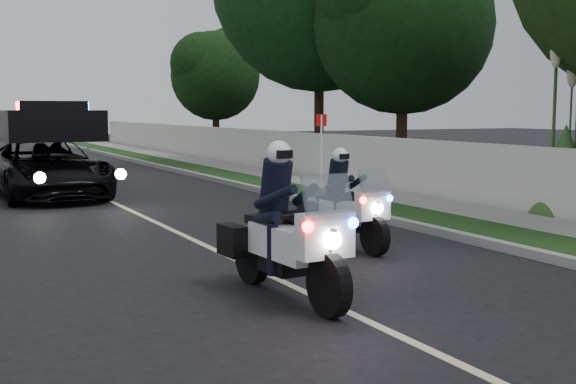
{
  "coord_description": "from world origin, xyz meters",
  "views": [
    {
      "loc": [
        -4.23,
        -7.86,
        2.26
      ],
      "look_at": [
        0.83,
        2.21,
        1.0
      ],
      "focal_mm": 46.36,
      "sensor_mm": 36.0,
      "label": 1
    }
  ],
  "objects": [
    {
      "name": "ground",
      "position": [
        0.0,
        0.0,
        0.0
      ],
      "size": [
        120.0,
        120.0,
        0.0
      ],
      "primitive_type": "plane",
      "color": "black",
      "rests_on": "ground"
    },
    {
      "name": "curb_right",
      "position": [
        4.1,
        10.0,
        0.07
      ],
      "size": [
        0.2,
        60.0,
        0.15
      ],
      "primitive_type": "cube",
      "color": "gray",
      "rests_on": "ground"
    },
    {
      "name": "grass_verge",
      "position": [
        4.8,
        10.0,
        0.08
      ],
      "size": [
        1.2,
        60.0,
        0.16
      ],
      "primitive_type": "cube",
      "color": "#193814",
      "rests_on": "ground"
    },
    {
      "name": "sidewalk_right",
      "position": [
        6.1,
        10.0,
        0.08
      ],
      "size": [
        1.4,
        60.0,
        0.16
      ],
      "primitive_type": "cube",
      "color": "gray",
      "rests_on": "ground"
    },
    {
      "name": "property_wall",
      "position": [
        7.1,
        10.0,
        0.75
      ],
      "size": [
        0.22,
        60.0,
        1.5
      ],
      "primitive_type": "cube",
      "color": "beige",
      "rests_on": "ground"
    },
    {
      "name": "lane_marking",
      "position": [
        0.0,
        10.0,
        0.0
      ],
      "size": [
        0.12,
        50.0,
        0.01
      ],
      "primitive_type": "cube",
      "color": "#BFB78C",
      "rests_on": "ground"
    },
    {
      "name": "police_moto_left",
      "position": [
        -0.34,
        -0.05,
        0.0
      ],
      "size": [
        0.9,
        2.27,
        1.9
      ],
      "primitive_type": null,
      "rotation": [
        0.0,
        0.0,
        0.06
      ],
      "color": "silver",
      "rests_on": "ground"
    },
    {
      "name": "police_moto_right",
      "position": [
        1.99,
        2.47,
        0.0
      ],
      "size": [
        0.8,
        1.97,
        1.64
      ],
      "primitive_type": null,
      "rotation": [
        0.0,
        0.0,
        0.07
      ],
      "color": "silver",
      "rests_on": "ground"
    },
    {
      "name": "police_suv",
      "position": [
        -1.27,
        11.89,
        0.0
      ],
      "size": [
        2.87,
        5.57,
        2.63
      ],
      "primitive_type": "imported",
      "rotation": [
        0.0,
        0.0,
        0.07
      ],
      "color": "black",
      "rests_on": "ground"
    },
    {
      "name": "sign_post",
      "position": [
        6.0,
        10.43,
        0.0
      ],
      "size": [
        0.36,
        0.36,
        2.19
      ],
      "primitive_type": null,
      "rotation": [
        0.0,
        0.0,
        -0.04
      ],
      "color": "red",
      "rests_on": "ground"
    },
    {
      "name": "pampas_far",
      "position": [
        7.6,
        3.11,
        0.0
      ],
      "size": [
        2.02,
        2.02,
        4.37
      ],
      "primitive_type": null,
      "rotation": [
        0.0,
        0.0,
        0.42
      ],
      "color": "#C2B095",
      "rests_on": "ground"
    },
    {
      "name": "tree_right_c",
      "position": [
        9.94,
        12.13,
        0.0
      ],
      "size": [
        7.21,
        7.21,
        9.65
      ],
      "primitive_type": null,
      "rotation": [
        0.0,
        0.0,
        -0.29
      ],
      "color": "black",
      "rests_on": "ground"
    },
    {
      "name": "tree_right_d",
      "position": [
        9.45,
        16.79,
        0.0
      ],
      "size": [
        9.46,
        9.46,
        13.39
      ],
      "primitive_type": null,
      "rotation": [
        0.0,
        0.0,
        -0.2
      ],
      "color": "#154017",
      "rests_on": "ground"
    },
    {
      "name": "tree_right_e",
      "position": [
        9.91,
        28.73,
        0.0
      ],
      "size": [
        5.24,
        5.24,
        7.74
      ],
      "primitive_type": null,
      "rotation": [
        0.0,
        0.0,
        0.14
      ],
      "color": "black",
      "rests_on": "ground"
    }
  ]
}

